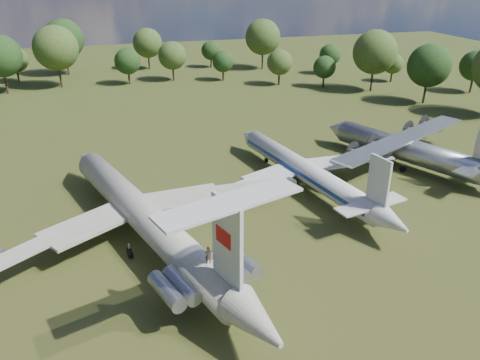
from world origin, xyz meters
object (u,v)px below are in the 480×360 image
object	(u,v)px
an12_transport	(407,153)
person_on_il62	(208,255)
tu104_jet	(305,174)
il62_airliner	(146,223)

from	to	relation	value
an12_transport	person_on_il62	distance (m)	45.10
tu104_jet	person_on_il62	distance (m)	29.23
tu104_jet	an12_transport	xyz separation A→B (m)	(18.67, 2.66, 0.26)
il62_airliner	person_on_il62	xyz separation A→B (m)	(4.45, -13.43, 3.40)
il62_airliner	person_on_il62	world-z (taller)	person_on_il62
person_on_il62	tu104_jet	bearing A→B (deg)	-125.49
person_on_il62	an12_transport	bearing A→B (deg)	-141.41
tu104_jet	an12_transport	distance (m)	18.86
il62_airliner	person_on_il62	distance (m)	14.55
il62_airliner	an12_transport	size ratio (longest dim) A/B	1.46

